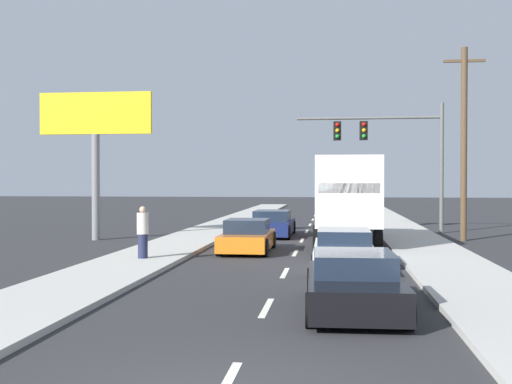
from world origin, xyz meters
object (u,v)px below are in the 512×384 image
object	(u,v)px
car_navy	(273,224)
car_black	(354,284)
box_truck	(346,195)
car_orange	(247,237)
pedestrian_near_corner	(143,232)
car_white	(344,251)
utility_pole_mid	(464,141)
traffic_signal_mast	(381,140)
roadside_billboard	(95,131)

from	to	relation	value
car_navy	car_black	size ratio (longest dim) A/B	1.05
box_truck	car_orange	bearing A→B (deg)	-140.30
car_black	pedestrian_near_corner	bearing A→B (deg)	134.07
car_white	utility_pole_mid	size ratio (longest dim) A/B	0.54
traffic_signal_mast	pedestrian_near_corner	xyz separation A→B (m)	(-8.59, -12.89, -3.79)
roadside_billboard	pedestrian_near_corner	world-z (taller)	roadside_billboard
car_black	traffic_signal_mast	world-z (taller)	traffic_signal_mast
traffic_signal_mast	car_navy	bearing A→B (deg)	-152.59
car_navy	roadside_billboard	world-z (taller)	roadside_billboard
traffic_signal_mast	car_black	bearing A→B (deg)	-95.76
car_orange	car_white	distance (m)	5.51
car_orange	box_truck	bearing A→B (deg)	39.70
traffic_signal_mast	utility_pole_mid	bearing A→B (deg)	-50.20
car_black	roadside_billboard	distance (m)	18.42
box_truck	car_black	distance (m)	13.44
utility_pole_mid	car_orange	bearing A→B (deg)	-148.79
box_truck	traffic_signal_mast	world-z (taller)	traffic_signal_mast
car_navy	box_truck	bearing A→B (deg)	-46.50
car_orange	car_black	xyz separation A→B (m)	(3.62, -10.27, 0.00)
car_black	utility_pole_mid	world-z (taller)	utility_pole_mid
utility_pole_mid	pedestrian_near_corner	xyz separation A→B (m)	(-11.93, -8.87, -3.44)
car_black	box_truck	bearing A→B (deg)	89.58
box_truck	car_white	distance (m)	7.48
car_black	utility_pole_mid	distance (m)	17.02
car_black	car_orange	bearing A→B (deg)	109.42
car_white	car_black	size ratio (longest dim) A/B	1.06
car_navy	car_black	xyz separation A→B (m)	(3.32, -16.95, -0.02)
car_navy	car_black	distance (m)	17.27
car_orange	traffic_signal_mast	world-z (taller)	traffic_signal_mast
car_navy	roadside_billboard	bearing A→B (deg)	-159.60
car_navy	car_orange	bearing A→B (deg)	-92.61
car_white	traffic_signal_mast	world-z (taller)	traffic_signal_mast
car_navy	car_orange	world-z (taller)	car_navy
car_navy	car_black	world-z (taller)	car_navy
car_navy	utility_pole_mid	xyz separation A→B (m)	(8.65, -1.26, 3.85)
box_truck	car_white	xyz separation A→B (m)	(-0.20, -7.33, -1.51)
car_white	car_black	distance (m)	6.03
car_orange	car_navy	bearing A→B (deg)	87.39
car_white	utility_pole_mid	xyz separation A→B (m)	(5.44, 9.66, 3.86)
car_black	traffic_signal_mast	size ratio (longest dim) A/B	0.58
car_orange	car_white	bearing A→B (deg)	-50.33
car_white	pedestrian_near_corner	size ratio (longest dim) A/B	2.72
box_truck	pedestrian_near_corner	distance (m)	9.42
car_navy	pedestrian_near_corner	size ratio (longest dim) A/B	2.68
car_orange	box_truck	size ratio (longest dim) A/B	0.50
box_truck	traffic_signal_mast	distance (m)	7.16
traffic_signal_mast	roadside_billboard	bearing A→B (deg)	-156.66
roadside_billboard	box_truck	bearing A→B (deg)	-3.70
car_black	roadside_billboard	size ratio (longest dim) A/B	0.65
box_truck	roadside_billboard	distance (m)	11.53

